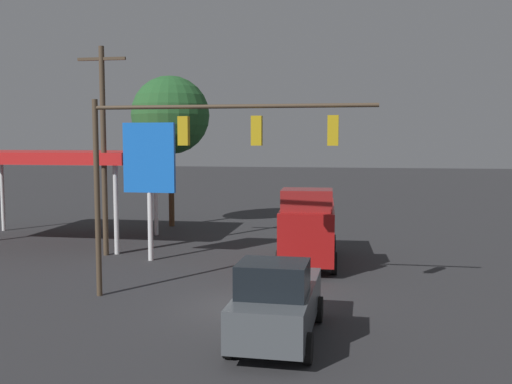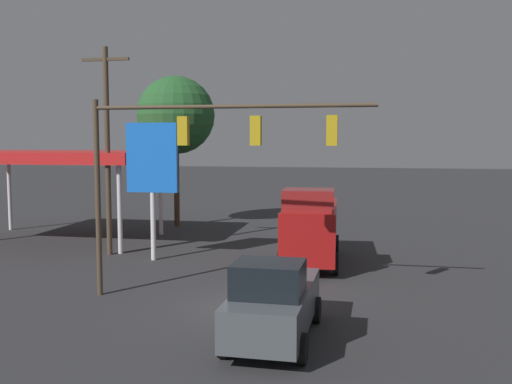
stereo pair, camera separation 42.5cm
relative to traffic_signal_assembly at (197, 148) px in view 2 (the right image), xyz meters
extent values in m
plane|color=#2D2D30|center=(-1.80, 0.56, -5.35)|extent=(200.00, 200.00, 0.00)
cylinder|color=#473828|center=(3.72, 0.02, -1.81)|extent=(0.20, 0.20, 7.07)
cylinder|color=#473828|center=(-1.19, 0.02, 1.42)|extent=(9.82, 0.14, 0.14)
cube|color=#B79314|center=(0.48, 0.02, 0.60)|extent=(0.36, 0.28, 1.00)
sphere|color=#FF4141|center=(0.48, -0.16, 0.90)|extent=(0.22, 0.22, 0.22)
sphere|color=#392305|center=(0.48, -0.16, 0.60)|extent=(0.22, 0.22, 0.22)
sphere|color=black|center=(0.48, -0.16, 0.30)|extent=(0.22, 0.22, 0.22)
cube|color=#B79314|center=(-2.07, 0.02, 0.60)|extent=(0.36, 0.28, 1.00)
sphere|color=#FF4141|center=(-2.07, -0.16, 0.90)|extent=(0.22, 0.22, 0.22)
sphere|color=#392305|center=(-2.07, -0.16, 0.60)|extent=(0.22, 0.22, 0.22)
sphere|color=black|center=(-2.07, -0.16, 0.30)|extent=(0.22, 0.22, 0.22)
cube|color=#B79314|center=(-4.62, 0.02, 0.60)|extent=(0.36, 0.28, 1.00)
sphere|color=#FF4141|center=(-4.62, -0.16, 0.90)|extent=(0.22, 0.22, 0.22)
sphere|color=#392305|center=(-4.62, -0.16, 0.60)|extent=(0.22, 0.22, 0.22)
sphere|color=black|center=(-4.62, -0.16, 0.30)|extent=(0.22, 0.22, 0.22)
cylinder|color=#473828|center=(6.60, -6.92, -0.30)|extent=(0.26, 0.26, 10.09)
cube|color=#473828|center=(6.60, -6.92, 4.14)|extent=(2.40, 0.14, 0.14)
cube|color=red|center=(11.17, -10.14, -0.63)|extent=(11.17, 6.98, 0.60)
cube|color=red|center=(11.17, -13.65, -0.63)|extent=(11.17, 0.06, 0.36)
cylinder|color=silver|center=(6.18, -13.03, -3.14)|extent=(0.24, 0.24, 4.42)
cylinder|color=silver|center=(16.15, -13.03, -3.14)|extent=(0.24, 0.24, 4.42)
cylinder|color=silver|center=(6.18, -7.24, -3.14)|extent=(0.24, 0.24, 4.42)
cylinder|color=silver|center=(4.01, -6.11, -2.13)|extent=(0.24, 0.24, 6.43)
cube|color=blue|center=(4.01, -6.11, -0.53)|extent=(2.45, 0.24, 3.23)
cube|color=black|center=(4.01, -6.24, -0.53)|extent=(1.72, 0.04, 1.13)
cube|color=#474C51|center=(-3.25, 3.39, -4.40)|extent=(2.13, 5.25, 1.10)
cube|color=black|center=(-3.23, 4.29, -3.40)|extent=(1.88, 1.64, 0.90)
cylinder|color=black|center=(-4.23, 5.10, -4.95)|extent=(0.24, 0.81, 0.80)
cylinder|color=black|center=(-2.19, 5.05, -4.95)|extent=(0.24, 0.81, 0.80)
cylinder|color=black|center=(-4.31, 1.72, -4.95)|extent=(0.24, 0.81, 0.80)
cylinder|color=black|center=(-2.28, 1.67, -4.95)|extent=(0.24, 0.81, 0.80)
cube|color=maroon|center=(-3.32, -6.84, -3.77)|extent=(2.59, 6.89, 2.20)
cube|color=maroon|center=(-3.41, -4.74, -2.22)|extent=(2.19, 1.89, 0.90)
cylinder|color=black|center=(-4.58, -4.69, -4.87)|extent=(0.26, 0.97, 0.96)
cylinder|color=black|center=(-2.25, -4.58, -4.87)|extent=(0.26, 0.97, 0.96)
cylinder|color=black|center=(-4.39, -9.10, -4.87)|extent=(0.26, 0.97, 0.96)
cylinder|color=black|center=(-2.05, -9.00, -4.87)|extent=(0.26, 0.97, 0.96)
cylinder|color=#4C331E|center=(6.38, -16.58, -2.61)|extent=(0.36, 0.36, 5.48)
sphere|color=#235628|center=(6.38, -16.58, 1.90)|extent=(5.04, 5.04, 5.04)
camera|label=1|loc=(-5.27, 19.05, 0.28)|focal=40.00mm
camera|label=2|loc=(-5.69, 18.98, 0.28)|focal=40.00mm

